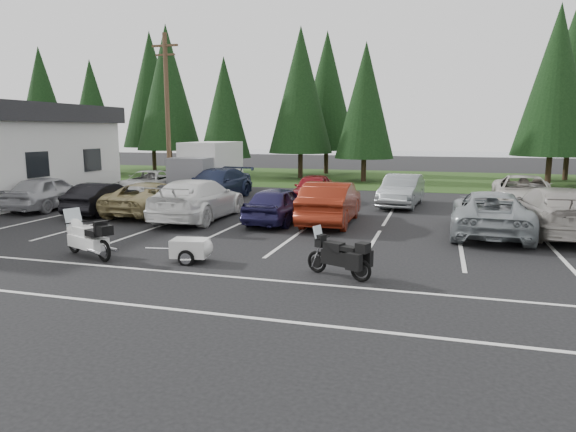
{
  "coord_description": "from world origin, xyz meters",
  "views": [
    {
      "loc": [
        5.15,
        -14.85,
        3.57
      ],
      "look_at": [
        0.92,
        -0.5,
        1.08
      ],
      "focal_mm": 32.0,
      "sensor_mm": 36.0,
      "label": 1
    }
  ],
  "objects_px": {
    "car_near_1": "(103,198)",
    "car_near_7": "(555,211)",
    "car_near_4": "(278,204)",
    "car_far_2": "(313,188)",
    "car_near_6": "(491,213)",
    "car_near_2": "(153,198)",
    "car_far_0": "(148,183)",
    "touring_motorcycle": "(88,234)",
    "car_near_3": "(198,199)",
    "adventure_motorcycle": "(338,253)",
    "cargo_trailer": "(190,250)",
    "car_far_4": "(524,193)",
    "box_truck": "(204,167)",
    "car_near_5": "(331,202)",
    "car_far_3": "(402,191)",
    "car_far_1": "(216,184)",
    "car_near_0": "(49,192)",
    "utility_pole": "(167,111)"
  },
  "relations": [
    {
      "from": "car_near_1",
      "to": "car_near_7",
      "type": "bearing_deg",
      "value": 179.29
    },
    {
      "from": "car_near_4",
      "to": "car_far_2",
      "type": "height_order",
      "value": "car_near_4"
    },
    {
      "from": "car_near_6",
      "to": "car_near_2",
      "type": "bearing_deg",
      "value": -0.15
    },
    {
      "from": "car_far_0",
      "to": "touring_motorcycle",
      "type": "distance_m",
      "value": 14.13
    },
    {
      "from": "car_near_3",
      "to": "car_near_7",
      "type": "height_order",
      "value": "car_near_7"
    },
    {
      "from": "car_near_4",
      "to": "car_far_2",
      "type": "bearing_deg",
      "value": -86.75
    },
    {
      "from": "car_near_1",
      "to": "adventure_motorcycle",
      "type": "bearing_deg",
      "value": 147.57
    },
    {
      "from": "car_near_3",
      "to": "cargo_trailer",
      "type": "distance_m",
      "value": 6.96
    },
    {
      "from": "car_far_0",
      "to": "car_near_7",
      "type": "bearing_deg",
      "value": -20.73
    },
    {
      "from": "car_far_4",
      "to": "car_near_1",
      "type": "bearing_deg",
      "value": -157.37
    },
    {
      "from": "car_far_4",
      "to": "car_far_0",
      "type": "bearing_deg",
      "value": -175.8
    },
    {
      "from": "car_near_6",
      "to": "adventure_motorcycle",
      "type": "relative_size",
      "value": 2.68
    },
    {
      "from": "car_near_6",
      "to": "cargo_trailer",
      "type": "xyz_separation_m",
      "value": [
        -8.24,
        -6.39,
        -0.43
      ]
    },
    {
      "from": "car_near_1",
      "to": "car_far_0",
      "type": "xyz_separation_m",
      "value": [
        -1.39,
        5.9,
        0.02
      ]
    },
    {
      "from": "adventure_motorcycle",
      "to": "car_near_3",
      "type": "bearing_deg",
      "value": 159.5
    },
    {
      "from": "box_truck",
      "to": "car_near_2",
      "type": "relative_size",
      "value": 1.11
    },
    {
      "from": "car_near_5",
      "to": "touring_motorcycle",
      "type": "height_order",
      "value": "car_near_5"
    },
    {
      "from": "car_far_0",
      "to": "car_far_3",
      "type": "xyz_separation_m",
      "value": [
        13.72,
        -0.0,
        0.05
      ]
    },
    {
      "from": "cargo_trailer",
      "to": "car_near_4",
      "type": "bearing_deg",
      "value": 77.02
    },
    {
      "from": "car_far_1",
      "to": "car_far_2",
      "type": "distance_m",
      "value": 5.21
    },
    {
      "from": "touring_motorcycle",
      "to": "adventure_motorcycle",
      "type": "bearing_deg",
      "value": 23.44
    },
    {
      "from": "cargo_trailer",
      "to": "adventure_motorcycle",
      "type": "height_order",
      "value": "adventure_motorcycle"
    },
    {
      "from": "car_near_1",
      "to": "car_far_1",
      "type": "distance_m",
      "value": 6.34
    },
    {
      "from": "car_far_1",
      "to": "car_near_4",
      "type": "bearing_deg",
      "value": -42.99
    },
    {
      "from": "car_near_4",
      "to": "car_far_3",
      "type": "bearing_deg",
      "value": -123.03
    },
    {
      "from": "adventure_motorcycle",
      "to": "car_far_3",
      "type": "bearing_deg",
      "value": 110.05
    },
    {
      "from": "car_near_0",
      "to": "car_near_6",
      "type": "xyz_separation_m",
      "value": [
        18.93,
        -0.52,
        -0.02
      ]
    },
    {
      "from": "car_near_3",
      "to": "car_far_3",
      "type": "relative_size",
      "value": 1.26
    },
    {
      "from": "car_near_7",
      "to": "adventure_motorcycle",
      "type": "xyz_separation_m",
      "value": [
        -6.17,
        -7.28,
        -0.21
      ]
    },
    {
      "from": "adventure_motorcycle",
      "to": "cargo_trailer",
      "type": "bearing_deg",
      "value": -161.38
    },
    {
      "from": "car_near_1",
      "to": "touring_motorcycle",
      "type": "xyz_separation_m",
      "value": [
        4.52,
        -6.93,
        0.01
      ]
    },
    {
      "from": "utility_pole",
      "to": "car_far_3",
      "type": "relative_size",
      "value": 1.98
    },
    {
      "from": "car_near_3",
      "to": "car_far_0",
      "type": "height_order",
      "value": "car_near_3"
    },
    {
      "from": "box_truck",
      "to": "car_far_2",
      "type": "bearing_deg",
      "value": -19.28
    },
    {
      "from": "car_near_0",
      "to": "car_far_0",
      "type": "distance_m",
      "value": 5.84
    },
    {
      "from": "car_near_4",
      "to": "adventure_motorcycle",
      "type": "relative_size",
      "value": 2.07
    },
    {
      "from": "car_near_0",
      "to": "car_near_4",
      "type": "xyz_separation_m",
      "value": [
        11.17,
        -0.39,
        -0.06
      ]
    },
    {
      "from": "car_far_2",
      "to": "car_far_3",
      "type": "height_order",
      "value": "car_far_3"
    },
    {
      "from": "box_truck",
      "to": "car_near_5",
      "type": "xyz_separation_m",
      "value": [
        9.16,
        -7.98,
        -0.63
      ]
    },
    {
      "from": "box_truck",
      "to": "car_far_2",
      "type": "distance_m",
      "value": 7.59
    },
    {
      "from": "car_near_4",
      "to": "car_near_1",
      "type": "bearing_deg",
      "value": 2.54
    },
    {
      "from": "car_near_1",
      "to": "car_far_0",
      "type": "distance_m",
      "value": 6.07
    },
    {
      "from": "utility_pole",
      "to": "car_far_4",
      "type": "relative_size",
      "value": 1.59
    },
    {
      "from": "car_near_3",
      "to": "car_near_5",
      "type": "height_order",
      "value": "car_near_3"
    },
    {
      "from": "car_near_6",
      "to": "adventure_motorcycle",
      "type": "distance_m",
      "value": 7.83
    },
    {
      "from": "car_near_4",
      "to": "box_truck",
      "type": "bearing_deg",
      "value": -46.71
    },
    {
      "from": "car_far_0",
      "to": "car_far_4",
      "type": "distance_m",
      "value": 19.1
    },
    {
      "from": "car_far_3",
      "to": "car_far_4",
      "type": "distance_m",
      "value": 5.38
    },
    {
      "from": "car_near_2",
      "to": "car_far_1",
      "type": "height_order",
      "value": "car_far_1"
    },
    {
      "from": "utility_pole",
      "to": "touring_motorcycle",
      "type": "distance_m",
      "value": 16.35
    }
  ]
}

